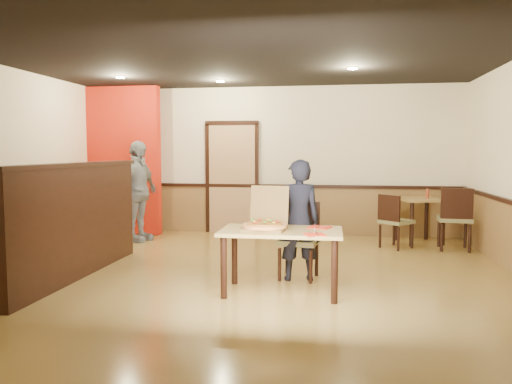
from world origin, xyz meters
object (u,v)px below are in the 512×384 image
at_px(diner, 298,220).
at_px(passerby, 138,191).
at_px(pizza_box, 266,224).
at_px(side_chair_right, 455,216).
at_px(side_chair_left, 394,219).
at_px(main_table, 281,239).
at_px(diner_chair, 300,236).
at_px(side_table, 420,208).
at_px(condiment, 427,194).

height_order(diner, passerby, passerby).
height_order(diner, pizza_box, diner).
relative_size(side_chair_right, pizza_box, 1.82).
xyz_separation_m(diner, passerby, (-2.98, 2.20, 0.14)).
height_order(side_chair_left, side_chair_right, side_chair_right).
xyz_separation_m(main_table, diner_chair, (0.15, 0.74, -0.09)).
bearing_deg(side_chair_right, side_table, -49.66).
bearing_deg(diner, main_table, 63.34).
distance_m(side_chair_right, side_table, 0.77).
bearing_deg(side_chair_right, condiment, -58.03).
height_order(side_table, passerby, passerby).
distance_m(side_chair_right, condiment, 0.77).
height_order(side_chair_right, condiment, side_chair_right).
xyz_separation_m(side_table, diner, (-1.88, -2.83, 0.14)).
relative_size(diner, passerby, 0.84).
height_order(side_chair_right, passerby, passerby).
bearing_deg(side_table, side_chair_right, -54.62).
bearing_deg(condiment, side_table, -177.90).
relative_size(side_table, pizza_box, 1.66).
bearing_deg(condiment, passerby, -172.79).
bearing_deg(condiment, side_chair_left, -135.76).
bearing_deg(side_chair_left, side_chair_right, -138.08).
height_order(side_chair_left, pizza_box, pizza_box).
distance_m(side_chair_left, side_chair_right, 0.94).
height_order(diner_chair, passerby, passerby).
xyz_separation_m(side_chair_left, side_chair_right, (0.94, -0.03, 0.07)).
bearing_deg(pizza_box, condiment, 59.78).
bearing_deg(passerby, pizza_box, -123.58).
height_order(main_table, diner, diner).
relative_size(diner_chair, passerby, 0.54).
height_order(main_table, side_chair_right, side_chair_right).
distance_m(diner_chair, side_chair_right, 3.10).
bearing_deg(side_table, diner_chair, -124.94).
relative_size(side_chair_right, diner, 0.68).
relative_size(main_table, side_chair_right, 1.34).
bearing_deg(diner, side_chair_right, -149.49).
bearing_deg(pizza_box, side_chair_right, 50.55).
xyz_separation_m(main_table, condiment, (2.15, 3.43, 0.25)).
relative_size(side_table, diner, 0.62).
height_order(side_chair_right, diner, diner).
height_order(side_chair_left, side_table, side_chair_left).
distance_m(diner, pizza_box, 0.68).
height_order(side_chair_left, passerby, passerby).
height_order(diner_chair, diner, diner).
distance_m(main_table, condiment, 4.06).
distance_m(main_table, pizza_box, 0.24).
height_order(pizza_box, condiment, pizza_box).
height_order(main_table, side_table, side_table).
xyz_separation_m(side_table, condiment, (0.12, 0.00, 0.26)).
relative_size(main_table, passerby, 0.76).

